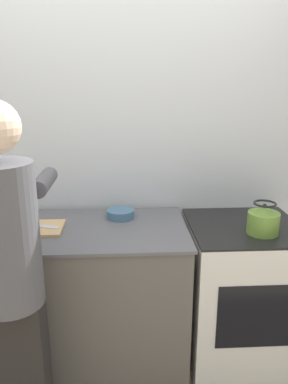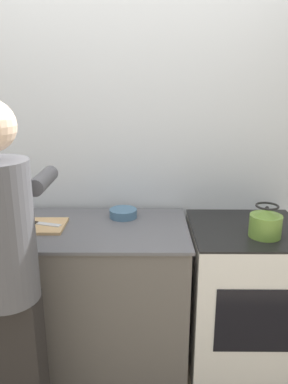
% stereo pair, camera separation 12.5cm
% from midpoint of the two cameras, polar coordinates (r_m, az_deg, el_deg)
% --- Properties ---
extents(wall_back, '(8.00, 0.05, 2.60)m').
position_cam_midpoint_polar(wall_back, '(2.52, -1.86, 6.50)').
color(wall_back, silver).
rests_on(wall_back, ground_plane).
extents(counter, '(1.53, 0.69, 0.90)m').
position_cam_midpoint_polar(counter, '(2.49, -10.49, -14.93)').
color(counter, '#5B5651').
rests_on(counter, ground_plane).
extents(oven, '(0.67, 0.66, 0.90)m').
position_cam_midpoint_polar(oven, '(2.53, 16.24, -14.77)').
color(oven, silver).
rests_on(oven, ground_plane).
extents(person, '(0.33, 0.57, 1.68)m').
position_cam_midpoint_polar(person, '(1.82, -18.36, -10.82)').
color(person, black).
rests_on(person, ground_plane).
extents(cutting_board, '(0.33, 0.25, 0.02)m').
position_cam_midpoint_polar(cutting_board, '(2.31, -14.49, -5.04)').
color(cutting_board, tan).
rests_on(cutting_board, counter).
extents(knife, '(0.25, 0.10, 0.01)m').
position_cam_midpoint_polar(knife, '(2.31, -13.98, -4.69)').
color(knife, silver).
rests_on(knife, cutting_board).
extents(kettle, '(0.18, 0.18, 0.19)m').
position_cam_midpoint_polar(kettle, '(2.22, 19.58, -4.53)').
color(kettle, olive).
rests_on(kettle, oven).
extents(bowl_prep, '(0.18, 0.18, 0.05)m').
position_cam_midpoint_polar(bowl_prep, '(2.40, -1.70, -3.27)').
color(bowl_prep, '#426684').
rests_on(bowl_prep, counter).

